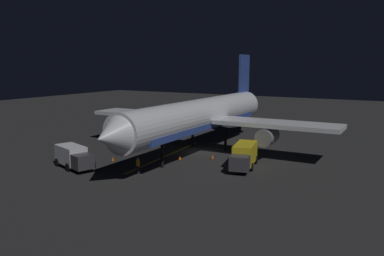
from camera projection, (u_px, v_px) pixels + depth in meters
ground_plane at (200, 153)px, 51.38m from camera, size 180.00×180.00×0.20m
apron_guide_stripe at (166, 156)px, 49.22m from camera, size 1.74×17.99×0.01m
airliner at (202, 116)px, 51.14m from camera, size 34.80×39.32×12.87m
baggage_truck at (73, 157)px, 43.28m from camera, size 6.18×3.85×2.45m
catering_truck at (244, 156)px, 43.48m from camera, size 3.48×6.84×2.62m
ground_crew_worker at (138, 166)px, 41.16m from camera, size 0.40×0.40×1.74m
traffic_cone_near_left at (113, 159)px, 46.60m from camera, size 0.50×0.50×0.55m
traffic_cone_near_right at (212, 157)px, 47.71m from camera, size 0.50×0.50×0.55m
traffic_cone_under_wing at (235, 164)px, 44.44m from camera, size 0.50×0.50×0.55m
traffic_cone_far at (180, 158)px, 47.19m from camera, size 0.50×0.50×0.55m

